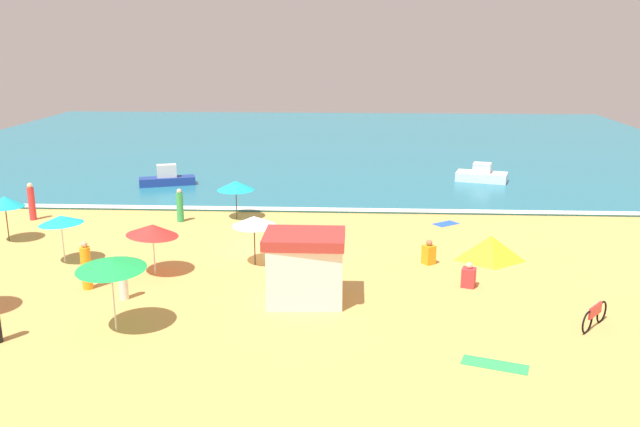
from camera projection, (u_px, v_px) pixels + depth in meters
name	position (u px, v px, depth m)	size (l,w,h in m)	color
ground_plane	(279.00, 249.00, 28.44)	(60.00, 60.00, 0.00)	#E0A856
ocean_water	(317.00, 144.00, 55.45)	(60.00, 44.00, 0.10)	teal
wave_breaker_foam	(293.00, 209.00, 34.49)	(57.00, 0.70, 0.01)	white
lifeguard_cabana	(305.00, 267.00, 22.58)	(2.67, 2.09, 2.38)	white
beach_umbrella_1	(111.00, 264.00, 20.04)	(2.22, 2.23, 2.35)	silver
beach_umbrella_2	(153.00, 230.00, 25.01)	(2.34, 2.32, 2.02)	silver
beach_umbrella_3	(254.00, 221.00, 26.05)	(1.90, 1.90, 1.98)	#4C3823
beach_umbrella_5	(61.00, 220.00, 26.25)	(2.16, 2.15, 1.97)	silver
beach_umbrella_6	(236.00, 185.00, 32.65)	(2.25, 2.25, 1.91)	#4C3823
beach_umbrella_7	(5.00, 202.00, 29.04)	(2.22, 2.23, 2.03)	#4C3823
beach_tent	(490.00, 248.00, 26.77)	(2.07, 1.61, 1.05)	yellow
parked_bicycle	(595.00, 316.00, 20.74)	(1.23, 1.42, 0.76)	black
beachgoer_0	(429.00, 253.00, 26.46)	(0.57, 0.57, 0.99)	orange
beachgoer_1	(32.00, 202.00, 32.66)	(0.33, 0.33, 1.84)	red
beachgoer_2	(180.00, 206.00, 32.38)	(0.47, 0.47, 1.62)	green
beachgoer_4	(123.00, 279.00, 22.86)	(0.38, 0.38, 1.55)	white
beachgoer_5	(86.00, 267.00, 23.76)	(0.42, 0.42, 1.76)	orange
beachgoer_6	(469.00, 276.00, 24.07)	(0.59, 0.59, 0.92)	red
beach_towel_0	(446.00, 224.00, 32.15)	(1.38, 1.27, 0.01)	blue
beach_towel_1	(495.00, 365.00, 18.44)	(1.89, 1.17, 0.01)	green
small_boat_0	(482.00, 175.00, 40.92)	(3.27, 2.20, 1.13)	white
small_boat_1	(167.00, 179.00, 39.88)	(3.36, 1.88, 1.24)	navy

